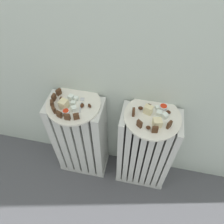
% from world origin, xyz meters
% --- Properties ---
extents(ground_plane, '(6.00, 6.00, 0.00)m').
position_xyz_m(ground_plane, '(0.00, 0.00, 0.00)').
color(ground_plane, '#4C4C51').
extents(radiator_left, '(0.32, 0.18, 0.66)m').
position_xyz_m(radiator_left, '(-0.21, 0.28, 0.32)').
color(radiator_left, silver).
rests_on(radiator_left, ground_plane).
extents(radiator_right, '(0.32, 0.18, 0.66)m').
position_xyz_m(radiator_right, '(0.21, 0.28, 0.32)').
color(radiator_right, silver).
rests_on(radiator_right, ground_plane).
extents(plate_left, '(0.29, 0.29, 0.01)m').
position_xyz_m(plate_left, '(-0.21, 0.28, 0.66)').
color(plate_left, silver).
rests_on(plate_left, radiator_left).
extents(plate_right, '(0.29, 0.29, 0.01)m').
position_xyz_m(plate_right, '(0.21, 0.28, 0.66)').
color(plate_right, silver).
rests_on(plate_right, radiator_right).
extents(dark_cake_slice_left_0, '(0.03, 0.03, 0.03)m').
position_xyz_m(dark_cake_slice_left_0, '(-0.30, 0.33, 0.68)').
color(dark_cake_slice_left_0, '#472B19').
rests_on(dark_cake_slice_left_0, plate_left).
extents(dark_cake_slice_left_1, '(0.02, 0.03, 0.03)m').
position_xyz_m(dark_cake_slice_left_1, '(-0.31, 0.28, 0.68)').
color(dark_cake_slice_left_1, '#472B19').
rests_on(dark_cake_slice_left_1, plate_left).
extents(dark_cake_slice_left_2, '(0.02, 0.03, 0.03)m').
position_xyz_m(dark_cake_slice_left_2, '(-0.30, 0.24, 0.68)').
color(dark_cake_slice_left_2, '#472B19').
rests_on(dark_cake_slice_left_2, plate_left).
extents(dark_cake_slice_left_3, '(0.03, 0.03, 0.03)m').
position_xyz_m(dark_cake_slice_left_3, '(-0.28, 0.20, 0.68)').
color(dark_cake_slice_left_3, '#472B19').
rests_on(dark_cake_slice_left_3, plate_left).
extents(dark_cake_slice_left_4, '(0.03, 0.02, 0.03)m').
position_xyz_m(dark_cake_slice_left_4, '(-0.24, 0.18, 0.68)').
color(dark_cake_slice_left_4, '#472B19').
rests_on(dark_cake_slice_left_4, plate_left).
extents(dark_cake_slice_left_5, '(0.03, 0.02, 0.03)m').
position_xyz_m(dark_cake_slice_left_5, '(-0.20, 0.17, 0.68)').
color(dark_cake_slice_left_5, '#472B19').
rests_on(dark_cake_slice_left_5, plate_left).
extents(dark_cake_slice_left_6, '(0.03, 0.03, 0.03)m').
position_xyz_m(dark_cake_slice_left_6, '(-0.16, 0.19, 0.68)').
color(dark_cake_slice_left_6, '#472B19').
rests_on(dark_cake_slice_left_6, plate_left).
extents(marble_cake_slice_left_0, '(0.05, 0.05, 0.05)m').
position_xyz_m(marble_cake_slice_left_0, '(-0.24, 0.24, 0.69)').
color(marble_cake_slice_left_0, beige).
rests_on(marble_cake_slice_left_0, plate_left).
extents(turkish_delight_left_0, '(0.02, 0.02, 0.02)m').
position_xyz_m(turkish_delight_left_0, '(-0.20, 0.31, 0.68)').
color(turkish_delight_left_0, white).
rests_on(turkish_delight_left_0, plate_left).
extents(turkish_delight_left_1, '(0.02, 0.02, 0.02)m').
position_xyz_m(turkish_delight_left_1, '(-0.20, 0.27, 0.68)').
color(turkish_delight_left_1, white).
rests_on(turkish_delight_left_1, plate_left).
extents(turkish_delight_left_2, '(0.03, 0.03, 0.02)m').
position_xyz_m(turkish_delight_left_2, '(-0.18, 0.24, 0.68)').
color(turkish_delight_left_2, white).
rests_on(turkish_delight_left_2, plate_left).
extents(turkish_delight_left_3, '(0.03, 0.03, 0.03)m').
position_xyz_m(turkish_delight_left_3, '(-0.23, 0.31, 0.68)').
color(turkish_delight_left_3, white).
rests_on(turkish_delight_left_3, plate_left).
extents(medjool_date_left_0, '(0.02, 0.03, 0.01)m').
position_xyz_m(medjool_date_left_0, '(-0.15, 0.27, 0.67)').
color(medjool_date_left_0, '#3D1E0F').
rests_on(medjool_date_left_0, plate_left).
extents(medjool_date_left_1, '(0.03, 0.03, 0.02)m').
position_xyz_m(medjool_date_left_1, '(-0.27, 0.29, 0.68)').
color(medjool_date_left_1, '#3D1E0F').
rests_on(medjool_date_left_1, plate_left).
extents(medjool_date_left_2, '(0.03, 0.03, 0.02)m').
position_xyz_m(medjool_date_left_2, '(-0.12, 0.27, 0.68)').
color(medjool_date_left_2, '#3D1E0F').
rests_on(medjool_date_left_2, plate_left).
extents(jam_bowl_left, '(0.04, 0.04, 0.02)m').
position_xyz_m(jam_bowl_left, '(-0.22, 0.21, 0.68)').
color(jam_bowl_left, white).
rests_on(jam_bowl_left, plate_left).
extents(dark_cake_slice_right_0, '(0.02, 0.03, 0.04)m').
position_xyz_m(dark_cake_slice_right_0, '(0.11, 0.27, 0.69)').
color(dark_cake_slice_right_0, '#472B19').
rests_on(dark_cake_slice_right_0, plate_right).
extents(dark_cake_slice_right_1, '(0.03, 0.03, 0.04)m').
position_xyz_m(dark_cake_slice_right_1, '(0.15, 0.20, 0.69)').
color(dark_cake_slice_right_1, '#472B19').
rests_on(dark_cake_slice_right_1, plate_right).
extents(dark_cake_slice_right_2, '(0.03, 0.02, 0.04)m').
position_xyz_m(dark_cake_slice_right_2, '(0.22, 0.19, 0.69)').
color(dark_cake_slice_right_2, '#472B19').
rests_on(dark_cake_slice_right_2, plate_right).
extents(dark_cake_slice_right_3, '(0.03, 0.03, 0.04)m').
position_xyz_m(dark_cake_slice_right_3, '(0.29, 0.23, 0.69)').
color(dark_cake_slice_right_3, '#472B19').
rests_on(dark_cake_slice_right_3, plate_right).
extents(marble_cake_slice_right_0, '(0.05, 0.05, 0.04)m').
position_xyz_m(marble_cake_slice_right_0, '(0.23, 0.23, 0.69)').
color(marble_cake_slice_right_0, beige).
rests_on(marble_cake_slice_right_0, plate_right).
extents(marble_cake_slice_right_1, '(0.05, 0.04, 0.05)m').
position_xyz_m(marble_cake_slice_right_1, '(0.18, 0.30, 0.69)').
color(marble_cake_slice_right_1, beige).
rests_on(marble_cake_slice_right_1, plate_right).
extents(turkish_delight_right_0, '(0.04, 0.04, 0.03)m').
position_xyz_m(turkish_delight_right_0, '(0.26, 0.28, 0.68)').
color(turkish_delight_right_0, white).
rests_on(turkish_delight_right_0, plate_right).
extents(turkish_delight_right_1, '(0.02, 0.02, 0.02)m').
position_xyz_m(turkish_delight_right_1, '(0.22, 0.33, 0.68)').
color(turkish_delight_right_1, white).
rests_on(turkish_delight_right_1, plate_right).
extents(turkish_delight_right_2, '(0.03, 0.03, 0.03)m').
position_xyz_m(turkish_delight_right_2, '(0.23, 0.29, 0.68)').
color(turkish_delight_right_2, white).
rests_on(turkish_delight_right_2, plate_right).
extents(medjool_date_right_0, '(0.03, 0.02, 0.02)m').
position_xyz_m(medjool_date_right_0, '(0.18, 0.34, 0.68)').
color(medjool_date_right_0, '#3D1E0F').
rests_on(medjool_date_right_0, plate_right).
extents(medjool_date_right_1, '(0.03, 0.03, 0.02)m').
position_xyz_m(medjool_date_right_1, '(0.19, 0.20, 0.68)').
color(medjool_date_right_1, '#3D1E0F').
rests_on(medjool_date_right_1, plate_right).
extents(medjool_date_right_2, '(0.03, 0.02, 0.02)m').
position_xyz_m(medjool_date_right_2, '(0.14, 0.31, 0.68)').
color(medjool_date_right_2, '#3D1E0F').
rests_on(medjool_date_right_2, plate_right).
extents(medjool_date_right_3, '(0.03, 0.03, 0.01)m').
position_xyz_m(medjool_date_right_3, '(0.28, 0.32, 0.67)').
color(medjool_date_right_3, '#3D1E0F').
rests_on(medjool_date_right_3, plate_right).
extents(jam_bowl_right, '(0.04, 0.04, 0.02)m').
position_xyz_m(jam_bowl_right, '(0.25, 0.34, 0.68)').
color(jam_bowl_right, white).
rests_on(jam_bowl_right, plate_right).
extents(fork, '(0.03, 0.10, 0.00)m').
position_xyz_m(fork, '(-0.16, 0.28, 0.67)').
color(fork, '#B7B7BC').
rests_on(fork, plate_left).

